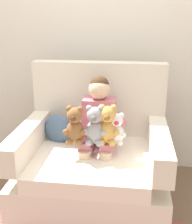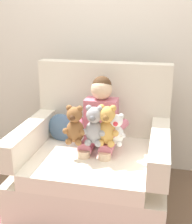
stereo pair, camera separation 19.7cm
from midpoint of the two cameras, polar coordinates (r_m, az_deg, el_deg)
The scene contains 9 objects.
ground_plane at distance 2.64m, azimuth -2.80°, elevation -16.52°, with size 8.00×8.00×0.00m, color brown.
back_wall at distance 2.93m, azimuth -0.54°, elevation 14.24°, with size 6.00×0.10×2.60m, color silver.
armchair at distance 2.51m, azimuth -2.70°, elevation -9.52°, with size 1.16×0.97×1.11m.
seated_child at distance 2.40m, azimuth -1.94°, elevation -2.19°, with size 0.45×0.39×0.82m.
plush_brown at distance 2.25m, azimuth -6.53°, elevation -2.76°, with size 0.18×0.14×0.30m.
plush_honey at distance 2.23m, azimuth -0.34°, elevation -2.68°, with size 0.18×0.15×0.31m.
plush_grey at distance 2.23m, azimuth -2.78°, elevation -2.77°, with size 0.18×0.15×0.30m.
plush_white at distance 2.24m, azimuth 1.43°, elevation -3.36°, with size 0.15×0.12×0.25m.
throw_pillow at distance 2.60m, azimuth -9.27°, elevation -3.34°, with size 0.26×0.12×0.26m, color slate.
Camera 1 is at (0.30, -2.15, 1.51)m, focal length 48.22 mm.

